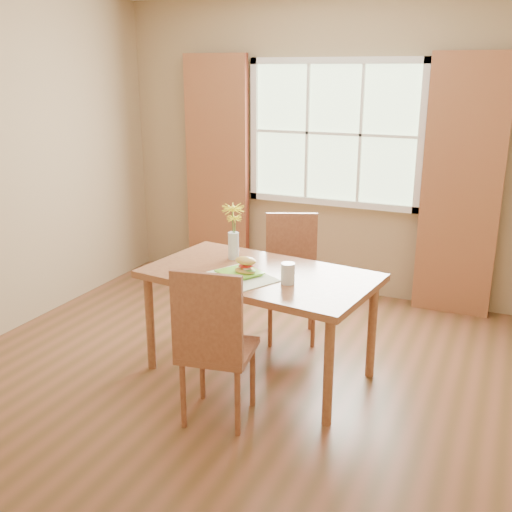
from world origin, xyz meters
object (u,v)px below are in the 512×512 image
object	(u,v)px
dining_table	(260,283)
croissant_sandwich	(246,265)
water_glass	(288,274)
chair_near	(213,341)
flower_vase	(233,227)
chair_far	(291,271)

from	to	relation	value
dining_table	croissant_sandwich	world-z (taller)	croissant_sandwich
dining_table	water_glass	world-z (taller)	water_glass
dining_table	chair_near	bearing A→B (deg)	-81.45
croissant_sandwich	flower_vase	size ratio (longest dim) A/B	0.42
dining_table	chair_near	world-z (taller)	chair_near
flower_vase	chair_far	bearing A→B (deg)	62.19
chair_near	chair_far	xyz separation A→B (m)	(-0.05, 1.40, -0.01)
chair_near	croissant_sandwich	xyz separation A→B (m)	(-0.07, 0.60, 0.27)
croissant_sandwich	chair_near	bearing A→B (deg)	-74.73
chair_near	flower_vase	distance (m)	1.05
dining_table	chair_far	xyz separation A→B (m)	(-0.03, 0.70, -0.13)
dining_table	water_glass	distance (m)	0.31
dining_table	flower_vase	size ratio (longest dim) A/B	4.04
croissant_sandwich	flower_vase	xyz separation A→B (m)	(-0.24, 0.31, 0.17)
water_glass	chair_far	bearing A→B (deg)	109.03
chair_far	water_glass	world-z (taller)	chair_far
chair_far	water_glass	size ratio (longest dim) A/B	7.21
dining_table	water_glass	bearing A→B (deg)	-18.89
croissant_sandwich	flower_vase	bearing A→B (deg)	136.34
water_glass	flower_vase	world-z (taller)	flower_vase
chair_near	chair_far	world-z (taller)	chair_near
croissant_sandwich	water_glass	bearing A→B (deg)	5.26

